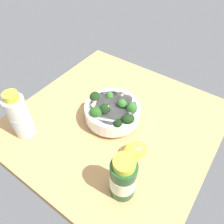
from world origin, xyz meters
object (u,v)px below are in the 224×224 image
lemon_wedge (135,150)px  bottle_short (20,117)px  bowl_of_broccoli (112,112)px  bottle_tall (123,178)px

lemon_wedge → bottle_short: size_ratio=0.43×
bowl_of_broccoli → bottle_short: bearing=45.8°
bowl_of_broccoli → bottle_tall: bearing=131.6°
bowl_of_broccoli → bottle_short: 28.93cm
bottle_short → lemon_wedge: bearing=-158.2°
lemon_wedge → bottle_short: bottle_short is taller
bowl_of_broccoli → bottle_tall: 25.21cm
bowl_of_broccoli → lemon_wedge: 15.46cm
bottle_tall → bottle_short: bearing=2.9°
bowl_of_broccoli → bottle_tall: bottle_tall is taller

